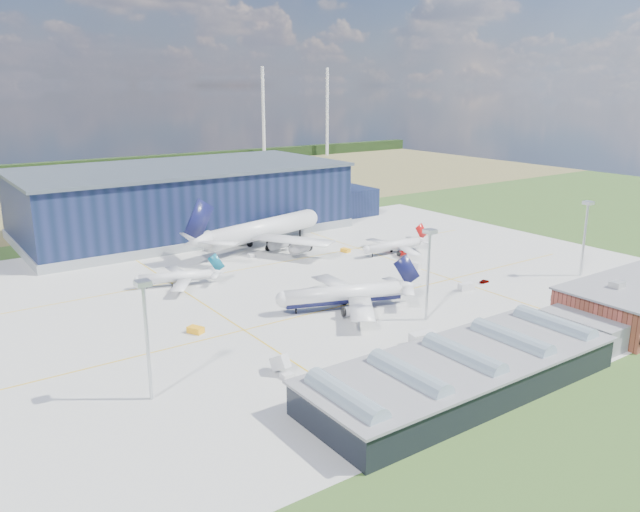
% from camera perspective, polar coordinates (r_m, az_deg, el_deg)
% --- Properties ---
extents(ground, '(600.00, 600.00, 0.00)m').
position_cam_1_polar(ground, '(172.35, 0.25, -3.62)').
color(ground, '#27491B').
rests_on(ground, ground).
extents(apron, '(220.00, 160.00, 0.08)m').
position_cam_1_polar(apron, '(180.17, -1.59, -2.76)').
color(apron, '#A4A59F').
rests_on(apron, ground).
extents(farmland, '(600.00, 220.00, 0.01)m').
position_cam_1_polar(farmland, '(369.60, -19.99, 5.69)').
color(farmland, olive).
rests_on(farmland, ground).
extents(treeline, '(600.00, 8.00, 8.00)m').
position_cam_1_polar(treeline, '(446.15, -22.84, 7.45)').
color(treeline, black).
rests_on(treeline, ground).
extents(hangar, '(145.00, 62.00, 26.10)m').
position_cam_1_polar(hangar, '(251.55, -11.85, 4.84)').
color(hangar, '#0F1A33').
rests_on(hangar, ground).
extents(glass_concourse, '(78.00, 23.00, 8.60)m').
position_cam_1_polar(glass_concourse, '(125.60, 14.01, -9.75)').
color(glass_concourse, black).
rests_on(glass_concourse, ground).
extents(light_mast_west, '(2.60, 2.60, 23.00)m').
position_cam_1_polar(light_mast_west, '(115.84, -15.65, -5.74)').
color(light_mast_west, silver).
rests_on(light_mast_west, ground).
extents(light_mast_center, '(2.60, 2.60, 23.00)m').
position_cam_1_polar(light_mast_center, '(152.07, 9.91, -0.36)').
color(light_mast_center, silver).
rests_on(light_mast_center, ground).
extents(light_mast_east, '(2.60, 2.60, 23.00)m').
position_cam_1_polar(light_mast_east, '(202.27, 23.12, 2.52)').
color(light_mast_east, silver).
rests_on(light_mast_east, ground).
extents(airliner_navy, '(50.58, 50.05, 13.02)m').
position_cam_1_polar(airliner_navy, '(159.95, 2.13, -2.69)').
color(airliner_navy, silver).
rests_on(airliner_navy, ground).
extents(airliner_red, '(29.72, 29.15, 9.18)m').
position_cam_1_polar(airliner_red, '(214.80, 6.72, 1.38)').
color(airliner_red, silver).
rests_on(airliner_red, ground).
extents(airliner_widebody, '(77.79, 76.81, 20.82)m').
position_cam_1_polar(airliner_widebody, '(221.06, -5.31, 3.37)').
color(airliner_widebody, silver).
rests_on(airliner_widebody, ground).
extents(airliner_regional, '(33.48, 33.12, 8.66)m').
position_cam_1_polar(airliner_regional, '(183.58, -13.05, -1.42)').
color(airliner_regional, silver).
rests_on(airliner_regional, ground).
extents(gse_tug_a, '(3.65, 4.29, 1.53)m').
position_cam_1_polar(gse_tug_a, '(149.54, -11.31, -6.65)').
color(gse_tug_a, '#FFA816').
rests_on(gse_tug_a, ground).
extents(gse_tug_b, '(3.82, 3.90, 1.42)m').
position_cam_1_polar(gse_tug_b, '(148.15, 14.63, -7.09)').
color(gse_tug_b, '#FFA816').
rests_on(gse_tug_b, ground).
extents(gse_van_a, '(6.51, 3.66, 2.68)m').
position_cam_1_polar(gse_van_a, '(142.48, 9.40, -7.43)').
color(gse_van_a, silver).
rests_on(gse_van_a, ground).
extents(gse_cart_a, '(2.18, 2.92, 1.16)m').
position_cam_1_polar(gse_cart_a, '(211.71, -6.31, 0.07)').
color(gse_cart_a, silver).
rests_on(gse_cart_a, ground).
extents(gse_van_b, '(3.56, 5.38, 2.27)m').
position_cam_1_polar(gse_van_b, '(199.08, 8.50, -0.83)').
color(gse_van_b, silver).
rests_on(gse_van_b, ground).
extents(gse_tug_c, '(2.63, 3.52, 1.38)m').
position_cam_1_polar(gse_tug_c, '(216.53, 2.35, 0.52)').
color(gse_tug_c, '#FFA816').
rests_on(gse_tug_c, ground).
extents(gse_cart_b, '(3.81, 3.72, 1.39)m').
position_cam_1_polar(gse_cart_b, '(221.38, -9.99, 0.63)').
color(gse_cart_b, silver).
rests_on(gse_cart_b, ground).
extents(gse_van_c, '(4.80, 3.09, 2.12)m').
position_cam_1_polar(gse_van_c, '(180.90, 13.24, -2.76)').
color(gse_van_c, silver).
rests_on(gse_van_c, ground).
extents(airstair, '(2.34, 4.65, 2.85)m').
position_cam_1_polar(airstair, '(127.38, -3.66, -10.05)').
color(airstair, silver).
rests_on(airstair, ground).
extents(car_a, '(3.30, 1.37, 1.12)m').
position_cam_1_polar(car_a, '(188.99, 14.79, -2.25)').
color(car_a, '#99999E').
rests_on(car_a, ground).
extents(car_b, '(4.23, 2.11, 1.33)m').
position_cam_1_polar(car_b, '(165.31, 20.64, -5.24)').
color(car_b, '#99999E').
rests_on(car_b, ground).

